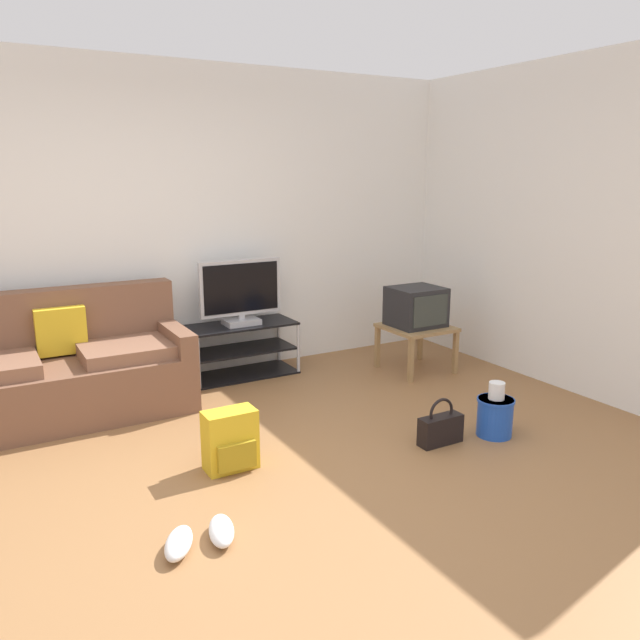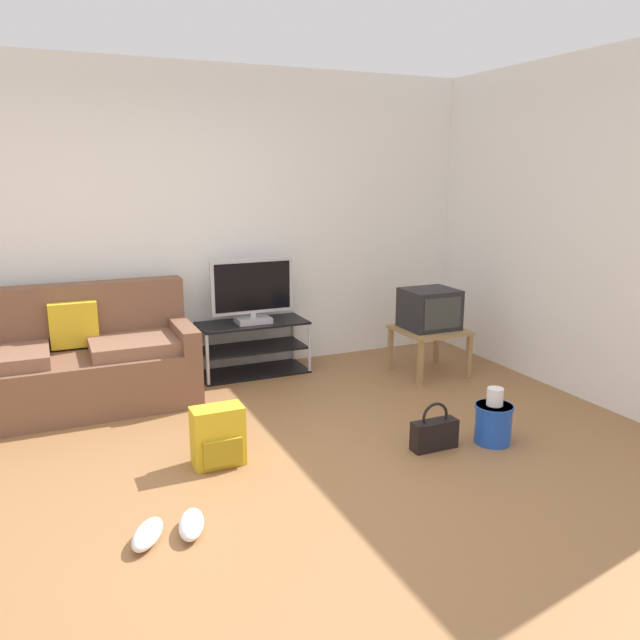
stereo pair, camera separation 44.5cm
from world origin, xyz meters
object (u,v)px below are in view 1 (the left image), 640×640
tv_stand (241,350)px  handbag (441,428)px  cleaning_bucket (495,414)px  sneakers_pair (200,537)px  side_table (416,332)px  backpack (231,440)px  couch (59,372)px  flat_tv (241,293)px  crt_tv (416,307)px

tv_stand → handbag: size_ratio=2.99×
cleaning_bucket → sneakers_pair: size_ratio=0.88×
sneakers_pair → side_table: bearing=32.6°
backpack → cleaning_bucket: 1.84m
couch → flat_tv: flat_tv is taller
handbag → cleaning_bucket: size_ratio=0.84×
side_table → sneakers_pair: side_table is taller
couch → flat_tv: bearing=7.4°
backpack → side_table: bearing=13.1°
backpack → handbag: size_ratio=1.16×
flat_tv → sneakers_pair: flat_tv is taller
couch → tv_stand: size_ratio=1.91×
tv_stand → flat_tv: (0.00, -0.02, 0.52)m
handbag → sneakers_pair: 1.84m
crt_tv → cleaning_bucket: bearing=-106.8°
backpack → sneakers_pair: size_ratio=0.85×
tv_stand → backpack: size_ratio=2.57×
tv_stand → sneakers_pair: size_ratio=2.19×
couch → side_table: size_ratio=3.28×
crt_tv → cleaning_bucket: 1.59m
crt_tv → sneakers_pair: (-2.67, -1.72, -0.56)m
side_table → handbag: side_table is taller
cleaning_bucket → sneakers_pair: bearing=-173.4°
side_table → sneakers_pair: (-2.67, -1.70, -0.32)m
handbag → side_table: bearing=57.8°
couch → tv_stand: bearing=8.2°
cleaning_bucket → sneakers_pair: cleaning_bucket is taller
handbag → backpack: bearing=165.2°
backpack → tv_stand: bearing=54.0°
couch → side_table: (3.01, -0.44, 0.02)m
couch → tv_stand: couch is taller
flat_tv → handbag: size_ratio=2.30×
side_table → cleaning_bucket: bearing=-106.9°
backpack → handbag: (1.36, -0.36, -0.07)m
side_table → backpack: (-2.22, -1.01, -0.18)m
handbag → sneakers_pair: bearing=-169.5°
tv_stand → flat_tv: bearing=-90.0°
crt_tv → backpack: crt_tv is taller
flat_tv → sneakers_pair: 2.73m
couch → crt_tv: couch is taller
crt_tv → handbag: size_ratio=1.40×
couch → cleaning_bucket: size_ratio=4.78×
tv_stand → backpack: 1.84m
flat_tv → backpack: 1.91m
flat_tv → cleaning_bucket: bearing=-64.1°
couch → sneakers_pair: couch is taller
couch → cleaning_bucket: bearing=-36.3°
side_table → tv_stand: bearing=155.5°
side_table → flat_tv: bearing=156.3°
couch → handbag: (2.15, -1.81, -0.23)m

